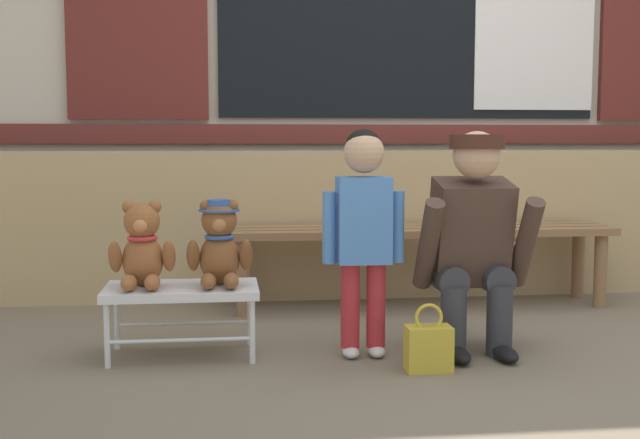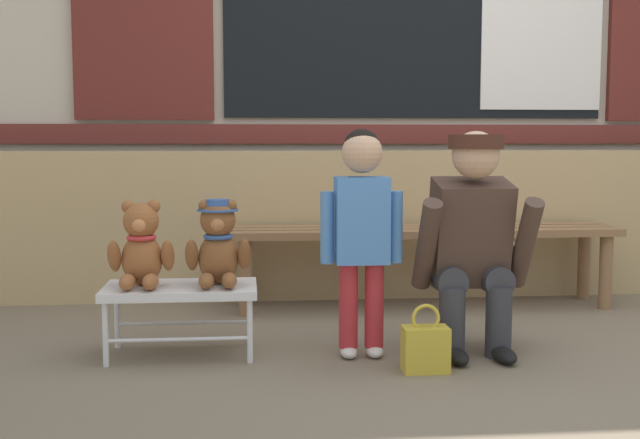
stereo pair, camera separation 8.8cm
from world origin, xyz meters
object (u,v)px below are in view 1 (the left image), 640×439
Objects in this scene: teddy_bear_plain at (142,248)px; teddy_bear_with_hat at (219,245)px; child_standing at (363,217)px; adult_crouching at (474,241)px; small_display_bench at (182,294)px; handbag_on_ground at (428,347)px; wooden_bench_long at (421,239)px.

teddy_bear_with_hat is at bearing 0.13° from teddy_bear_plain.
child_standing is 0.50m from adult_crouching.
child_standing is (0.60, -0.10, 0.12)m from teddy_bear_with_hat.
teddy_bear_with_hat is at bearing 170.92° from child_standing.
teddy_bear_with_hat is at bearing 176.02° from adult_crouching.
handbag_on_ground is (0.98, -0.34, -0.17)m from small_display_bench.
wooden_bench_long is 7.72× the size of handbag_on_ground.
teddy_bear_plain is at bearing 176.96° from adult_crouching.
handbag_on_ground is at bearing -48.38° from child_standing.
adult_crouching is (1.40, -0.07, 0.02)m from teddy_bear_plain.
small_display_bench is 1.76× the size of teddy_bear_with_hat.
adult_crouching is at bearing 2.40° from child_standing.
small_display_bench is 2.35× the size of handbag_on_ground.
wooden_bench_long is 5.78× the size of teddy_bear_plain.
handbag_on_ground is at bearing -19.23° from small_display_bench.
adult_crouching is 0.54m from handbag_on_ground.
teddy_bear_plain is (-0.16, 0.00, 0.20)m from small_display_bench.
small_display_bench is (-1.24, -0.88, -0.11)m from wooden_bench_long.
handbag_on_ground is (0.82, -0.34, -0.38)m from teddy_bear_with_hat.
small_display_bench is 1.26m from adult_crouching.
teddy_bear_plain is 1.34× the size of handbag_on_ground.
small_display_bench is at bearing -179.23° from teddy_bear_with_hat.
teddy_bear_with_hat is at bearing 0.77° from small_display_bench.
teddy_bear_plain reaches higher than handbag_on_ground.
adult_crouching reaches higher than small_display_bench.
adult_crouching reaches higher than teddy_bear_plain.
wooden_bench_long is 3.28× the size of small_display_bench.
child_standing reaches higher than teddy_bear_plain.
wooden_bench_long is 1.11m from child_standing.
teddy_bear_plain is at bearing 163.25° from handbag_on_ground.
small_display_bench is 0.67× the size of child_standing.
small_display_bench is 1.05m from handbag_on_ground.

